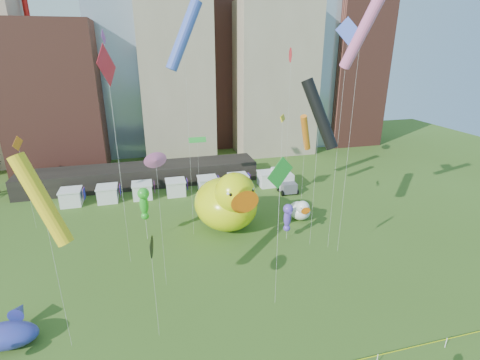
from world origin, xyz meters
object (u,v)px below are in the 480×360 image
object	(u,v)px
big_duck	(228,202)
whale_inflatable	(7,334)
seahorse_green	(144,201)
seahorse_purple	(288,216)
box_truck	(283,180)
small_duck	(300,210)

from	to	relation	value
big_duck	whale_inflatable	distance (m)	25.16
seahorse_green	seahorse_purple	xyz separation A→B (m)	(16.11, -4.28, -1.83)
seahorse_purple	seahorse_green	bearing A→B (deg)	171.47
whale_inflatable	big_duck	bearing A→B (deg)	40.87
big_duck	whale_inflatable	bearing A→B (deg)	-156.58
seahorse_green	box_truck	world-z (taller)	seahorse_green
big_duck	seahorse_purple	bearing A→B (deg)	-46.53
seahorse_green	whale_inflatable	bearing A→B (deg)	-145.51
small_duck	whale_inflatable	world-z (taller)	small_duck
seahorse_green	whale_inflatable	size ratio (longest dim) A/B	1.07
small_duck	seahorse_green	xyz separation A→B (m)	(-19.77, -0.25, 3.60)
whale_inflatable	box_truck	xyz separation A→B (m)	(32.52, 25.34, 0.43)
small_duck	seahorse_purple	world-z (taller)	seahorse_purple
big_duck	box_truck	size ratio (longest dim) A/B	1.73
big_duck	small_duck	size ratio (longest dim) A/B	2.89
seahorse_purple	whale_inflatable	distance (m)	28.61
seahorse_green	seahorse_purple	world-z (taller)	seahorse_green
big_duck	box_truck	xyz separation A→B (m)	(11.83, 11.30, -2.32)
seahorse_purple	box_truck	world-z (taller)	seahorse_purple
seahorse_green	box_truck	bearing A→B (deg)	10.14
box_truck	small_duck	bearing A→B (deg)	-98.63
big_duck	seahorse_green	world-z (taller)	big_duck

